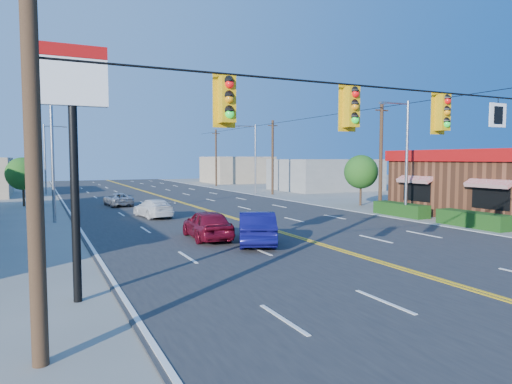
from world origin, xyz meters
name	(u,v)px	position (x,y,z in m)	size (l,w,h in m)	color
ground	(465,290)	(0.00, 0.00, 0.00)	(160.00, 160.00, 0.00)	gray
road	(226,216)	(0.00, 20.00, 0.03)	(20.00, 120.00, 0.06)	#2D2D30
signal_span	(468,132)	(-0.12, 0.00, 4.89)	(24.32, 0.34, 9.00)	#47301E
pizza_hut_sign	(73,119)	(-11.00, 4.00, 5.18)	(1.90, 0.30, 6.85)	black
streetlight_se	(405,152)	(10.79, 14.00, 4.51)	(2.55, 0.25, 8.00)	gray
streetlight_ne	(254,155)	(10.79, 38.00, 4.51)	(2.55, 0.25, 8.00)	gray
streetlight_sw	(56,152)	(-10.79, 22.00, 4.51)	(2.55, 0.25, 8.00)	gray
streetlight_nw	(47,155)	(-10.79, 48.00, 4.51)	(2.55, 0.25, 8.00)	gray
utility_pole_near	(381,157)	(12.20, 18.00, 4.20)	(0.28, 0.28, 8.40)	#47301E
utility_pole_mid	(273,158)	(12.20, 36.00, 4.20)	(0.28, 0.28, 8.40)	#47301E
utility_pole_far	(216,158)	(12.20, 54.00, 4.20)	(0.28, 0.28, 8.40)	#47301E
tree_kfc_rear	(361,172)	(13.50, 22.00, 2.93)	(2.94, 2.94, 4.41)	#47301E
tree_west	(23,174)	(-13.00, 34.00, 2.79)	(2.80, 2.80, 4.20)	#47301E
bld_east_mid	(325,175)	(22.00, 40.00, 2.00)	(12.00, 10.00, 4.00)	gray
bld_east_far	(237,170)	(19.00, 62.00, 2.20)	(10.00, 10.00, 4.40)	tan
car_magenta	(207,225)	(-4.33, 11.71, 0.74)	(1.76, 4.37, 1.49)	maroon
car_blue	(257,229)	(-2.64, 9.52, 0.77)	(1.63, 4.68, 1.54)	#0E0E53
car_white	(153,209)	(-4.77, 21.42, 0.62)	(1.74, 4.28, 1.24)	white
car_silver	(118,200)	(-5.75, 30.26, 0.55)	(1.83, 3.98, 1.11)	#AFAFB4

